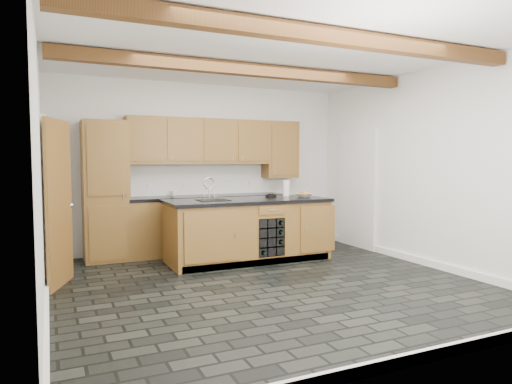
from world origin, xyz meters
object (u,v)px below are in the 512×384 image
island (249,230)px  fruit_bowl (304,195)px  kitchen_scale (271,195)px  paper_towel (286,188)px

island → fruit_bowl: (0.95, -0.03, 0.49)m
kitchen_scale → fruit_bowl: bearing=-45.8°
paper_towel → island: bearing=-159.7°
kitchen_scale → paper_towel: (0.29, 0.02, 0.11)m
fruit_bowl → paper_towel: bearing=114.1°
kitchen_scale → island: bearing=-163.3°
paper_towel → kitchen_scale: bearing=-175.3°
fruit_bowl → island: bearing=178.5°
kitchen_scale → paper_towel: 0.31m
kitchen_scale → paper_towel: size_ratio=0.65×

